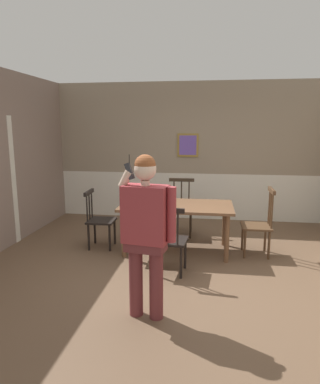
# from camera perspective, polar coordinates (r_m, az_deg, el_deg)

# --- Properties ---
(ground_plane) EXTENTS (6.35, 6.35, 0.00)m
(ground_plane) POSITION_cam_1_polar(r_m,az_deg,el_deg) (4.71, 2.90, -13.31)
(ground_plane) COLOR brown
(room_back_partition) EXTENTS (5.74, 0.17, 2.82)m
(room_back_partition) POSITION_cam_1_polar(r_m,az_deg,el_deg) (7.21, 5.25, 6.25)
(room_back_partition) COLOR gray
(room_back_partition) RESTS_ON ground_plane
(dining_table) EXTENTS (1.72, 0.95, 0.75)m
(dining_table) POSITION_cam_1_polar(r_m,az_deg,el_deg) (5.31, 2.77, -3.00)
(dining_table) COLOR brown
(dining_table) RESTS_ON ground_plane
(chair_near_window) EXTENTS (0.44, 0.44, 1.03)m
(chair_near_window) POSITION_cam_1_polar(r_m,az_deg,el_deg) (5.39, 16.09, -5.15)
(chair_near_window) COLOR #513823
(chair_near_window) RESTS_ON ground_plane
(chair_by_doorway) EXTENTS (0.46, 0.46, 0.93)m
(chair_by_doorway) POSITION_cam_1_polar(r_m,az_deg,el_deg) (4.55, 1.72, -7.98)
(chair_by_doorway) COLOR black
(chair_by_doorway) RESTS_ON ground_plane
(chair_at_table_head) EXTENTS (0.47, 0.47, 1.00)m
(chair_at_table_head) POSITION_cam_1_polar(r_m,az_deg,el_deg) (6.18, 3.46, -2.67)
(chair_at_table_head) COLOR #2D2319
(chair_at_table_head) RESTS_ON ground_plane
(chair_opposite_corner) EXTENTS (0.44, 0.44, 0.93)m
(chair_opposite_corner) POSITION_cam_1_polar(r_m,az_deg,el_deg) (5.60, -10.05, -4.53)
(chair_opposite_corner) COLOR black
(chair_opposite_corner) RESTS_ON ground_plane
(person_figure) EXTENTS (0.59, 0.30, 1.67)m
(person_figure) POSITION_cam_1_polar(r_m,az_deg,el_deg) (3.39, -2.30, -5.68)
(person_figure) COLOR brown
(person_figure) RESTS_ON ground_plane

